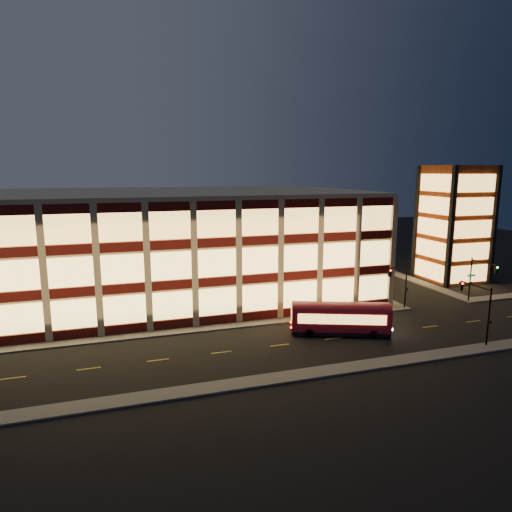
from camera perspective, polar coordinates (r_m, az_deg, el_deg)
name	(u,v)px	position (r m, az deg, el deg)	size (l,w,h in m)	color
ground	(226,330)	(50.76, -3.74, -9.19)	(200.00, 200.00, 0.00)	black
sidewalk_office_south	(197,329)	(51.07, -7.33, -9.05)	(54.00, 2.00, 0.15)	#514F4C
sidewalk_office_east	(340,280)	(74.14, 10.44, -2.91)	(2.00, 30.00, 0.15)	#514F4C
sidewalk_tower_south	(505,297)	(72.02, 28.72, -4.47)	(14.00, 2.00, 0.15)	#514F4C
sidewalk_tower_west	(399,275)	(79.85, 17.42, -2.26)	(2.00, 30.00, 0.15)	#514F4C
sidewalk_near	(265,380)	(39.21, 1.07, -15.25)	(100.00, 2.00, 0.15)	#514F4C
office_building	(176,243)	(64.63, -10.01, 1.61)	(50.45, 30.45, 14.50)	tan
stair_tower	(454,224)	(78.19, 23.49, 3.72)	(8.60, 8.60, 18.00)	#8C3814
traffic_signal_far	(400,278)	(58.97, 17.59, -2.70)	(3.79, 1.87, 6.00)	black
traffic_signal_right	(479,274)	(65.47, 26.12, -2.01)	(1.20, 4.37, 6.00)	black
traffic_signal_near	(478,302)	(51.41, 26.04, -5.20)	(0.32, 4.45, 6.00)	black
trolley_bus	(340,317)	(49.62, 10.51, -7.46)	(10.55, 6.18, 3.50)	maroon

